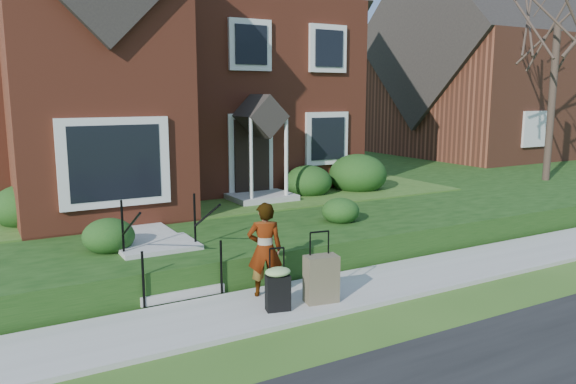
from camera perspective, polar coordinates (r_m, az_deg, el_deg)
ground at (r=9.75m, az=5.51°, el=-10.24°), size 120.00×120.00×0.00m
sidewalk at (r=9.74m, az=5.51°, el=-10.02°), size 60.00×1.60×0.08m
terrace at (r=20.81m, az=-2.71°, el=1.48°), size 44.00×20.00×0.60m
walkway at (r=13.06m, az=-16.57°, el=-2.53°), size 1.20×6.00×0.06m
main_house at (r=17.92m, az=-13.44°, el=15.78°), size 10.40×10.20×9.40m
neighbour_house at (r=28.25m, az=19.98°, el=13.20°), size 9.40×8.00×9.20m
front_steps at (r=10.14m, az=-12.41°, el=-6.81°), size 1.40×2.02×1.50m
foundation_shrubs at (r=14.31m, az=-3.22°, el=0.80°), size 10.30×4.35×1.17m
woman at (r=9.18m, az=-2.37°, el=-5.84°), size 0.67×0.57×1.56m
suitcase_black at (r=8.67m, az=-1.03°, el=-9.57°), size 0.47×0.42×0.98m
suitcase_olive at (r=9.03m, az=3.39°, el=-8.78°), size 0.57×0.38×1.14m
tree_gap at (r=20.02m, az=25.84°, el=16.40°), size 5.35×5.35×7.64m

